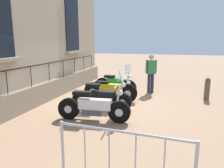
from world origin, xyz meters
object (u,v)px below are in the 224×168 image
motorcycle_yellow (110,91)px  crowd_barrier (122,160)px  motorcycle_black (102,98)px  motorcycle_white (94,107)px  bollard (207,89)px  motorcycle_green (116,84)px  pedestrian_standing (151,71)px

motorcycle_yellow → crowd_barrier: 5.13m
motorcycle_black → crowd_barrier: size_ratio=0.99×
motorcycle_white → bollard: motorcycle_white is taller
motorcycle_white → motorcycle_green: motorcycle_green is taller
motorcycle_black → motorcycle_yellow: size_ratio=0.99×
motorcycle_yellow → motorcycle_black: bearing=-88.2°
motorcycle_white → pedestrian_standing: (1.19, 3.96, 0.58)m
motorcycle_white → pedestrian_standing: bearing=73.2°
motorcycle_green → bollard: (3.73, 0.16, -0.00)m
motorcycle_green → crowd_barrier: (1.77, -5.96, 0.11)m
motorcycle_yellow → crowd_barrier: (1.67, -4.84, 0.15)m
bollard → motorcycle_yellow: bearing=-160.5°
bollard → crowd_barrier: bearing=-107.8°
motorcycle_black → motorcycle_yellow: (-0.03, 1.05, -0.00)m
motorcycle_white → motorcycle_green: 3.25m
motorcycle_black → motorcycle_yellow: bearing=91.8°
motorcycle_white → motorcycle_black: 1.08m
motorcycle_green → bollard: 3.73m
motorcycle_white → motorcycle_yellow: (-0.15, 2.12, 0.01)m
motorcycle_green → crowd_barrier: bearing=-73.5°
motorcycle_white → motorcycle_black: size_ratio=1.05×
crowd_barrier → bollard: (1.96, 6.13, -0.11)m
motorcycle_green → pedestrian_standing: 1.69m
motorcycle_white → crowd_barrier: (1.52, -2.72, 0.15)m
motorcycle_green → crowd_barrier: 6.22m
bollard → motorcycle_white: bearing=-135.6°
motorcycle_yellow → pedestrian_standing: bearing=53.8°
motorcycle_yellow → motorcycle_green: size_ratio=1.09×
motorcycle_yellow → motorcycle_white: bearing=-86.0°
motorcycle_black → pedestrian_standing: pedestrian_standing is taller
motorcycle_black → motorcycle_yellow: motorcycle_black is taller
pedestrian_standing → crowd_barrier: bearing=-87.2°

